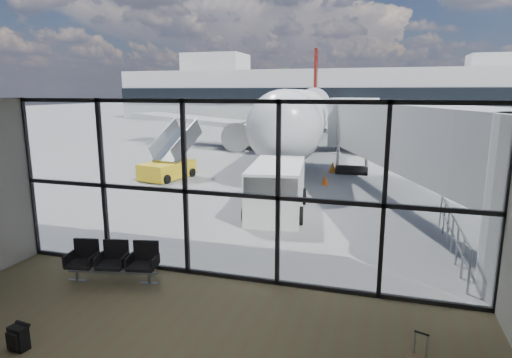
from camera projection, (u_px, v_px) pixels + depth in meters
The scene contains 21 objects.
ground at pixel (351, 133), 48.42m from camera, with size 220.00×220.00×0.00m, color slate.
lounge_shell at pixel (110, 242), 5.82m from camera, with size 12.02×8.01×4.51m.
glass_curtain_wall at pixel (230, 193), 10.41m from camera, with size 12.10×0.12×4.50m.
jet_bridge at pixel (423, 145), 15.58m from camera, with size 8.00×16.50×4.33m.
apron_railing at pixel (453, 229), 12.44m from camera, with size 0.06×5.46×1.11m.
far_terminal at pixel (359, 94), 68.37m from camera, with size 80.00×12.20×11.00m.
tree_0 at pixel (146, 91), 90.08m from camera, with size 4.95×4.95×7.12m.
tree_1 at pixel (171, 88), 88.28m from camera, with size 5.61×5.61×8.07m.
tree_2 at pixel (198, 85), 86.48m from camera, with size 6.27×6.27×9.03m.
tree_3 at pixel (226, 91), 85.06m from camera, with size 4.95×4.95×7.12m.
tree_4 at pixel (255, 88), 83.27m from camera, with size 5.61×5.61×8.07m.
tree_5 at pixel (285, 85), 81.47m from camera, with size 6.27×6.27×9.03m.
seating_row at pixel (114, 259), 10.67m from camera, with size 2.28×1.05×1.01m.
backpack at pixel (18, 338), 7.81m from camera, with size 0.36×0.34×0.51m.
airliner at pixel (306, 113), 35.93m from camera, with size 31.69×36.84×9.50m.
service_van at pixel (277, 189), 16.46m from camera, with size 2.65×4.67×1.93m.
belt_loader at pixel (298, 143), 34.22m from camera, with size 1.81×3.86×1.72m.
mobile_stairs at pixel (168, 167), 23.28m from camera, with size 2.42×3.81×2.49m.
traffic_cone_a at pixel (249, 180), 21.68m from camera, with size 0.37×0.37×0.53m.
traffic_cone_b at pixel (333, 167), 25.10m from camera, with size 0.45×0.45×0.64m.
traffic_cone_c at pixel (325, 180), 21.72m from camera, with size 0.36×0.36×0.51m.
Camera 1 is at (3.48, -9.53, 4.67)m, focal length 30.00 mm.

